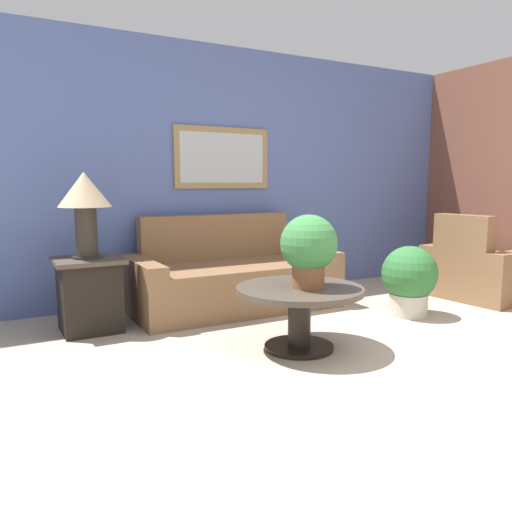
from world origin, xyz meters
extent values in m
plane|color=tan|center=(0.00, 0.00, 0.00)|extent=(20.00, 20.00, 0.00)
cube|color=#5166A8|center=(0.00, 3.04, 1.30)|extent=(7.55, 0.06, 2.60)
cube|color=#997A4C|center=(-0.27, 2.99, 1.47)|extent=(1.06, 0.03, 0.63)
cube|color=#B2BCC6|center=(-0.27, 2.98, 1.47)|extent=(0.94, 0.01, 0.51)
cube|color=brown|center=(-0.42, 2.45, 0.22)|extent=(1.60, 0.96, 0.44)
cube|color=brown|center=(-0.42, 2.85, 0.67)|extent=(1.60, 0.16, 0.45)
cube|color=brown|center=(-1.31, 2.45, 0.27)|extent=(0.18, 0.96, 0.54)
cube|color=brown|center=(0.47, 2.45, 0.27)|extent=(0.18, 0.96, 0.54)
cube|color=brown|center=(2.17, 1.62, 0.22)|extent=(1.01, 0.68, 0.44)
cube|color=brown|center=(1.77, 1.59, 0.67)|extent=(0.21, 0.62, 0.45)
cube|color=brown|center=(2.13, 2.01, 0.27)|extent=(0.97, 0.26, 0.54)
cylinder|color=black|center=(-0.53, 1.13, 0.01)|extent=(0.51, 0.51, 0.03)
cylinder|color=black|center=(-0.53, 1.13, 0.23)|extent=(0.17, 0.17, 0.39)
cylinder|color=#473D33|center=(-0.53, 1.13, 0.44)|extent=(0.93, 0.93, 0.04)
cube|color=black|center=(-1.78, 2.35, 0.29)|extent=(0.46, 0.46, 0.57)
cube|color=#473D33|center=(-1.78, 2.35, 0.59)|extent=(0.54, 0.54, 0.03)
cylinder|color=#2D2823|center=(-1.78, 2.35, 0.62)|extent=(0.24, 0.24, 0.02)
cylinder|color=#2D2823|center=(-1.78, 2.35, 0.82)|extent=(0.17, 0.17, 0.39)
cone|color=tan|center=(-1.78, 2.35, 1.16)|extent=(0.42, 0.42, 0.28)
cylinder|color=brown|center=(-0.49, 1.08, 0.55)|extent=(0.23, 0.23, 0.17)
sphere|color=#387A3D|center=(-0.49, 1.08, 0.79)|extent=(0.41, 0.41, 0.41)
cylinder|color=beige|center=(0.87, 1.43, 0.10)|extent=(0.35, 0.35, 0.21)
sphere|color=#2D6B33|center=(0.87, 1.43, 0.39)|extent=(0.50, 0.50, 0.50)
camera|label=1|loc=(-2.51, -1.81, 1.21)|focal=35.00mm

